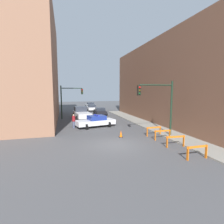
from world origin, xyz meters
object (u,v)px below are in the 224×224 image
object	(u,v)px
traffic_cone	(121,134)
barrier_front	(197,150)
traffic_light_far	(69,97)
pedestrian_crossing	(74,121)
parked_car_far	(90,105)
parked_car_mid	(92,108)
traffic_light_near	(161,100)
barrier_corner	(154,130)
white_truck	(82,113)
barrier_mid	(176,139)
parked_car_near	(100,111)
barrier_back	(163,133)
police_car	(96,121)

from	to	relation	value
traffic_cone	barrier_front	bearing A→B (deg)	-65.15
traffic_light_far	pedestrian_crossing	bearing A→B (deg)	-87.58
parked_car_far	barrier_front	size ratio (longest dim) A/B	2.77
traffic_light_far	parked_car_mid	size ratio (longest dim) A/B	1.19
traffic_light_near	traffic_light_far	xyz separation A→B (m)	(-8.03, 13.52, -0.13)
parked_car_far	barrier_corner	size ratio (longest dim) A/B	2.77
traffic_light_far	barrier_front	world-z (taller)	traffic_light_far
traffic_light_far	parked_car_far	size ratio (longest dim) A/B	1.17
white_truck	traffic_cone	bearing A→B (deg)	-83.77
traffic_light_near	parked_car_far	distance (m)	32.02
pedestrian_crossing	barrier_front	world-z (taller)	pedestrian_crossing
barrier_mid	traffic_cone	size ratio (longest dim) A/B	2.44
parked_car_near	barrier_front	distance (m)	22.39
parked_car_near	pedestrian_crossing	world-z (taller)	pedestrian_crossing
parked_car_far	barrier_corner	world-z (taller)	parked_car_far
white_truck	pedestrian_crossing	xyz separation A→B (m)	(-1.60, -6.78, -0.04)
barrier_corner	white_truck	bearing A→B (deg)	114.59
parked_car_mid	barrier_back	size ratio (longest dim) A/B	2.73
barrier_back	traffic_light_near	bearing A→B (deg)	72.13
police_car	traffic_cone	bearing A→B (deg)	-176.89
barrier_back	police_car	bearing A→B (deg)	123.52
parked_car_mid	pedestrian_crossing	size ratio (longest dim) A/B	2.63
parked_car_near	barrier_back	world-z (taller)	parked_car_near
barrier_back	traffic_cone	xyz separation A→B (m)	(-3.29, 1.91, -0.30)
police_car	barrier_mid	world-z (taller)	police_car
traffic_light_far	parked_car_mid	distance (m)	11.93
barrier_front	traffic_cone	world-z (taller)	barrier_front
pedestrian_crossing	barrier_back	distance (m)	10.37
police_car	barrier_back	distance (m)	8.64
traffic_light_far	parked_car_near	bearing A→B (deg)	29.44
parked_car_near	barrier_corner	distance (m)	16.37
traffic_light_far	barrier_mid	world-z (taller)	traffic_light_far
parked_car_near	barrier_mid	world-z (taller)	parked_car_near
parked_car_mid	pedestrian_crossing	xyz separation A→B (m)	(-4.93, -17.65, 0.19)
white_truck	traffic_cone	xyz separation A→B (m)	(2.49, -12.15, -0.59)
parked_car_far	barrier_corner	distance (m)	31.42
police_car	barrier_back	world-z (taller)	police_car
traffic_light_far	police_car	xyz separation A→B (m)	(2.92, -7.36, -2.67)
police_car	barrier_back	bearing A→B (deg)	-158.97
traffic_cone	police_car	bearing A→B (deg)	105.60
parked_car_far	pedestrian_crossing	size ratio (longest dim) A/B	2.67
parked_car_near	barrier_corner	bearing A→B (deg)	-81.39
barrier_front	barrier_back	world-z (taller)	same
parked_car_mid	barrier_back	world-z (taller)	parked_car_mid
police_car	barrier_corner	xyz separation A→B (m)	(4.73, -5.71, -0.11)
barrier_back	pedestrian_crossing	bearing A→B (deg)	135.46
police_car	barrier_front	distance (m)	12.60
traffic_cone	parked_car_near	bearing A→B (deg)	85.51
barrier_front	parked_car_near	bearing A→B (deg)	94.49
parked_car_far	pedestrian_crossing	bearing A→B (deg)	-107.38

